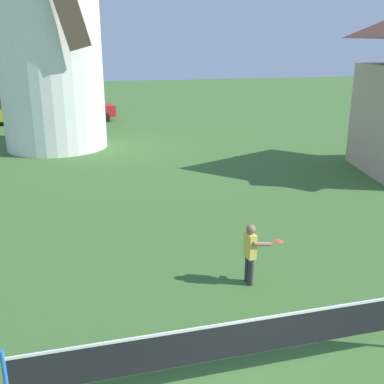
% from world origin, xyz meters
% --- Properties ---
extents(tennis_net, '(6.00, 0.06, 1.10)m').
position_xyz_m(tennis_net, '(-0.33, 2.07, 0.69)').
color(tennis_net, blue).
rests_on(tennis_net, ground_plane).
extents(player_far, '(0.77, 0.46, 1.29)m').
position_xyz_m(player_far, '(1.07, 4.68, 0.73)').
color(player_far, '#333338').
rests_on(player_far, ground_plane).
extents(parked_car_red, '(4.68, 2.45, 1.56)m').
position_xyz_m(parked_car_red, '(-1.77, 26.65, 0.81)').
color(parked_car_red, red).
rests_on(parked_car_red, ground_plane).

